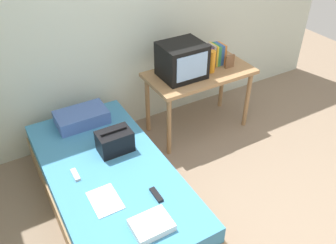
{
  "coord_description": "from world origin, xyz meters",
  "views": [
    {
      "loc": [
        -1.54,
        -1.31,
        2.55
      ],
      "look_at": [
        -0.2,
        1.03,
        0.59
      ],
      "focal_mm": 38.1,
      "sensor_mm": 36.0,
      "label": 1
    }
  ],
  "objects_px": {
    "remote_silver": "(75,175)",
    "folded_towel": "(152,225)",
    "bed": "(112,189)",
    "tv": "(182,60)",
    "handbag": "(115,141)",
    "desk": "(199,79)",
    "magazine": "(105,200)",
    "remote_dark": "(156,195)",
    "picture_frame": "(230,61)",
    "pillow": "(82,117)",
    "book_row": "(215,55)",
    "water_bottle": "(212,62)"
  },
  "relations": [
    {
      "from": "picture_frame",
      "to": "magazine",
      "type": "relative_size",
      "value": 0.5
    },
    {
      "from": "book_row",
      "to": "picture_frame",
      "type": "height_order",
      "value": "book_row"
    },
    {
      "from": "picture_frame",
      "to": "magazine",
      "type": "height_order",
      "value": "picture_frame"
    },
    {
      "from": "bed",
      "to": "pillow",
      "type": "xyz_separation_m",
      "value": [
        0.03,
        0.75,
        0.3
      ]
    },
    {
      "from": "tv",
      "to": "handbag",
      "type": "bearing_deg",
      "value": -154.88
    },
    {
      "from": "tv",
      "to": "folded_towel",
      "type": "distance_m",
      "value": 1.78
    },
    {
      "from": "bed",
      "to": "remote_dark",
      "type": "bearing_deg",
      "value": -66.1
    },
    {
      "from": "tv",
      "to": "magazine",
      "type": "xyz_separation_m",
      "value": [
        -1.27,
        -0.96,
        -0.45
      ]
    },
    {
      "from": "desk",
      "to": "picture_frame",
      "type": "height_order",
      "value": "picture_frame"
    },
    {
      "from": "remote_dark",
      "to": "remote_silver",
      "type": "height_order",
      "value": "same"
    },
    {
      "from": "water_bottle",
      "to": "handbag",
      "type": "bearing_deg",
      "value": -163.67
    },
    {
      "from": "picture_frame",
      "to": "handbag",
      "type": "distance_m",
      "value": 1.58
    },
    {
      "from": "handbag",
      "to": "remote_dark",
      "type": "xyz_separation_m",
      "value": [
        0.06,
        -0.66,
        -0.09
      ]
    },
    {
      "from": "remote_silver",
      "to": "water_bottle",
      "type": "bearing_deg",
      "value": 16.74
    },
    {
      "from": "water_bottle",
      "to": "magazine",
      "type": "xyz_separation_m",
      "value": [
        -1.59,
        -0.88,
        -0.39
      ]
    },
    {
      "from": "magazine",
      "to": "remote_dark",
      "type": "bearing_deg",
      "value": -22.59
    },
    {
      "from": "remote_dark",
      "to": "remote_silver",
      "type": "xyz_separation_m",
      "value": [
        -0.47,
        0.52,
        0.0
      ]
    },
    {
      "from": "bed",
      "to": "book_row",
      "type": "xyz_separation_m",
      "value": [
        1.58,
        0.71,
        0.62
      ]
    },
    {
      "from": "bed",
      "to": "remote_dark",
      "type": "height_order",
      "value": "remote_dark"
    },
    {
      "from": "water_bottle",
      "to": "book_row",
      "type": "distance_m",
      "value": 0.19
    },
    {
      "from": "bed",
      "to": "folded_towel",
      "type": "bearing_deg",
      "value": -87.31
    },
    {
      "from": "picture_frame",
      "to": "magazine",
      "type": "distance_m",
      "value": 2.05
    },
    {
      "from": "water_bottle",
      "to": "folded_towel",
      "type": "bearing_deg",
      "value": -137.57
    },
    {
      "from": "water_bottle",
      "to": "folded_towel",
      "type": "height_order",
      "value": "water_bottle"
    },
    {
      "from": "desk",
      "to": "pillow",
      "type": "height_order",
      "value": "desk"
    },
    {
      "from": "folded_towel",
      "to": "tv",
      "type": "bearing_deg",
      "value": 51.49
    },
    {
      "from": "desk",
      "to": "magazine",
      "type": "bearing_deg",
      "value": -147.58
    },
    {
      "from": "tv",
      "to": "book_row",
      "type": "distance_m",
      "value": 0.47
    },
    {
      "from": "handbag",
      "to": "picture_frame",
      "type": "bearing_deg",
      "value": 13.29
    },
    {
      "from": "bed",
      "to": "tv",
      "type": "xyz_separation_m",
      "value": [
        1.11,
        0.65,
        0.69
      ]
    },
    {
      "from": "magazine",
      "to": "remote_silver",
      "type": "relative_size",
      "value": 2.01
    },
    {
      "from": "book_row",
      "to": "handbag",
      "type": "relative_size",
      "value": 0.8
    },
    {
      "from": "pillow",
      "to": "folded_towel",
      "type": "xyz_separation_m",
      "value": [
        0.01,
        -1.45,
        -0.04
      ]
    },
    {
      "from": "bed",
      "to": "pillow",
      "type": "bearing_deg",
      "value": 87.95
    },
    {
      "from": "folded_towel",
      "to": "bed",
      "type": "bearing_deg",
      "value": 92.69
    },
    {
      "from": "bed",
      "to": "handbag",
      "type": "distance_m",
      "value": 0.42
    },
    {
      "from": "remote_dark",
      "to": "picture_frame",
      "type": "bearing_deg",
      "value": 34.83
    },
    {
      "from": "remote_silver",
      "to": "folded_towel",
      "type": "bearing_deg",
      "value": -68.62
    },
    {
      "from": "pillow",
      "to": "handbag",
      "type": "bearing_deg",
      "value": -77.66
    },
    {
      "from": "book_row",
      "to": "pillow",
      "type": "xyz_separation_m",
      "value": [
        -1.55,
        0.04,
        -0.32
      ]
    },
    {
      "from": "remote_silver",
      "to": "tv",
      "type": "bearing_deg",
      "value": 23.06
    },
    {
      "from": "book_row",
      "to": "remote_dark",
      "type": "height_order",
      "value": "book_row"
    },
    {
      "from": "tv",
      "to": "magazine",
      "type": "height_order",
      "value": "tv"
    },
    {
      "from": "magazine",
      "to": "remote_silver",
      "type": "bearing_deg",
      "value": 106.37
    },
    {
      "from": "magazine",
      "to": "picture_frame",
      "type": "bearing_deg",
      "value": 25.42
    },
    {
      "from": "picture_frame",
      "to": "magazine",
      "type": "bearing_deg",
      "value": -154.58
    },
    {
      "from": "remote_dark",
      "to": "handbag",
      "type": "bearing_deg",
      "value": 94.91
    },
    {
      "from": "book_row",
      "to": "pillow",
      "type": "relative_size",
      "value": 0.49
    },
    {
      "from": "folded_towel",
      "to": "handbag",
      "type": "bearing_deg",
      "value": 82.82
    },
    {
      "from": "desk",
      "to": "handbag",
      "type": "distance_m",
      "value": 1.27
    }
  ]
}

